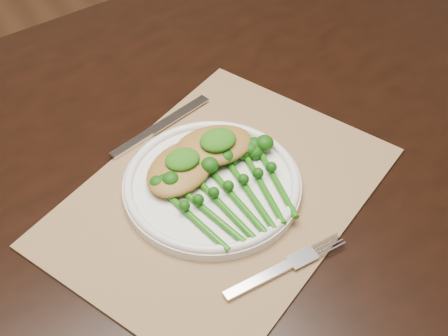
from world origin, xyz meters
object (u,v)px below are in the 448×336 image
dining_table (170,301)px  broccolini_bundle (237,200)px  placemat (221,195)px  dinner_plate (212,184)px  chicken_fillet_left (181,168)px

dining_table → broccolini_bundle: size_ratio=9.61×
dining_table → broccolini_bundle: bearing=-70.4°
placemat → dinner_plate: 0.02m
dining_table → placemat: size_ratio=3.56×
placemat → dinner_plate: (-0.01, 0.01, 0.01)m
dining_table → broccolini_bundle: 0.42m
placemat → chicken_fillet_left: (-0.04, 0.05, 0.03)m
dining_table → dinner_plate: (0.05, -0.09, 0.39)m
dining_table → chicken_fillet_left: size_ratio=13.91×
placemat → broccolini_bundle: 0.04m
placemat → chicken_fillet_left: size_ratio=3.91×
placemat → chicken_fillet_left: bearing=100.8°
dining_table → placemat: 0.39m
dinner_plate → chicken_fillet_left: (-0.03, 0.04, 0.02)m
dining_table → placemat: (0.06, -0.10, 0.37)m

